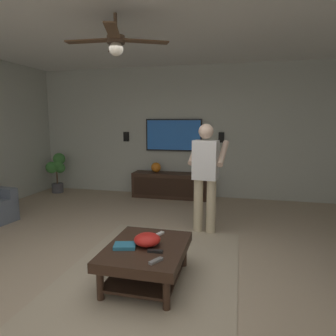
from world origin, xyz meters
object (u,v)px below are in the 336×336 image
Objects in this scene: person_standing at (206,172)px; book at (125,246)px; ceiling_fan at (116,43)px; remote_black at (155,251)px; potted_plant_tall at (57,168)px; remote_white at (159,234)px; remote_grey at (156,261)px; coffee_table at (146,255)px; wall_speaker_left at (221,137)px; wall_speaker_right at (126,137)px; media_console at (171,185)px; tv at (174,135)px; bowl at (147,240)px; vase_round at (156,167)px.

person_standing reaches higher than book.
ceiling_fan is at bearing 102.57° from book.
person_standing is at bearing 77.74° from remote_black.
remote_white is at bearing -132.46° from potted_plant_tall.
person_standing is 10.93× the size of remote_grey.
remote_grey is 0.46m from book.
remote_grey is at bearing -136.66° from potted_plant_tall.
coffee_table is 3.93m from wall_speaker_left.
ceiling_fan is (-3.26, -1.18, 1.22)m from wall_speaker_right.
remote_black is (-0.44, -0.08, 0.00)m from remote_white.
coffee_table is 0.59× the size of media_console.
book is (-0.10, 0.20, 0.12)m from coffee_table.
wall_speaker_left reaches higher than wall_speaker_right.
ceiling_fan is at bearing 0.90° from tv.
potted_plant_tall is 4.26× the size of book.
potted_plant_tall is 4.87m from remote_black.
book is at bearing 169.57° from wall_speaker_left.
ceiling_fan reaches higher than wall_speaker_right.
media_console is at bearing 0.00° from tv.
tv is 3.46m from ceiling_fan.
remote_grey is (-0.64, -0.15, 0.00)m from remote_white.
tv reaches higher than coffee_table.
remote_white is (-3.04, -3.32, -0.17)m from potted_plant_tall.
coffee_table is 0.86× the size of ceiling_fan.
bowl is 1.25× the size of wall_speaker_right.
tv is at bearing 8.26° from coffee_table.
potted_plant_tall is 2.38m from vase_round.
wall_speaker_right reaches higher than book.
vase_round is (3.22, 0.95, 0.25)m from remote_white.
person_standing is 2.00m from remote_grey.
tv is at bearing 97.21° from remote_black.
vase_round is (3.66, 1.03, 0.25)m from remote_black.
remote_grey is at bearing -150.88° from bowl.
person_standing reaches higher than vase_round.
tv reaches higher than vase_round.
person_standing is 1.43m from remote_white.
person_standing reaches higher than remote_grey.
media_console is at bearing 103.52° from wall_speaker_left.
ceiling_fan reaches higher than vase_round.
remote_black is at bearing -164.29° from vase_round.
remote_black is at bearing 10.58° from media_console.
book is at bearing -153.53° from ceiling_fan.
bowl is 3.64m from vase_round.
tv is 0.82m from vase_round.
remote_white is (0.31, -0.05, 0.12)m from coffee_table.
bowl reaches higher than remote_white.
bowl reaches higher than book.
media_console reaches higher than remote_grey.
remote_white and remote_black have the same top height.
tv reaches higher than wall_speaker_right.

